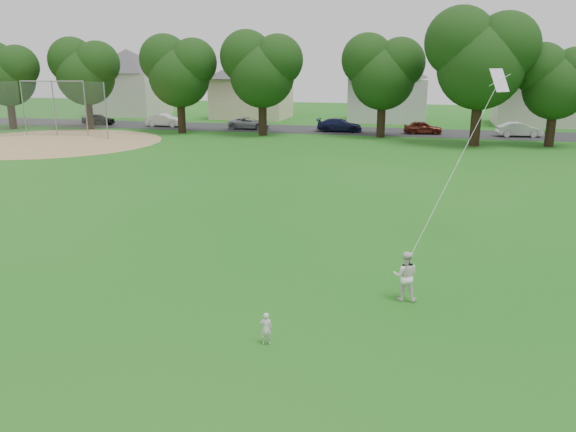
% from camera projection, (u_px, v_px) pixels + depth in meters
% --- Properties ---
extents(ground, '(160.00, 160.00, 0.00)m').
position_uv_depth(ground, '(244.00, 319.00, 14.58)').
color(ground, '#185F15').
rests_on(ground, ground).
extents(street, '(90.00, 7.00, 0.01)m').
position_uv_depth(street, '(380.00, 132.00, 53.90)').
color(street, '#2D2D30').
rests_on(street, ground).
extents(dirt_infield, '(18.00, 18.00, 0.02)m').
position_uv_depth(dirt_infield, '(52.00, 142.00, 46.78)').
color(dirt_infield, '#9E7F51').
rests_on(dirt_infield, ground).
extents(toddler, '(0.33, 0.26, 0.80)m').
position_uv_depth(toddler, '(266.00, 328.00, 13.20)').
color(toddler, silver).
rests_on(toddler, ground).
extents(older_boy, '(0.72, 0.57, 1.44)m').
position_uv_depth(older_boy, '(405.00, 276.00, 15.59)').
color(older_boy, white).
rests_on(older_boy, ground).
extents(kite, '(1.78, 3.54, 8.26)m').
position_uv_depth(kite, '(458.00, 162.00, 17.44)').
color(kite, white).
rests_on(kite, ground).
extents(baseball_backstop, '(10.89, 3.47, 4.83)m').
position_uv_depth(baseball_backstop, '(52.00, 109.00, 49.74)').
color(baseball_backstop, gray).
rests_on(baseball_backstop, ground).
extents(tree_row, '(81.57, 9.78, 11.52)m').
position_uv_depth(tree_row, '(443.00, 61.00, 44.93)').
color(tree_row, black).
rests_on(tree_row, ground).
extents(parked_cars, '(54.57, 2.37, 1.29)m').
position_uv_depth(parked_cars, '(348.00, 125.00, 53.50)').
color(parked_cars, black).
rests_on(parked_cars, ground).
extents(house_row, '(76.25, 13.63, 9.43)m').
position_uv_depth(house_row, '(394.00, 81.00, 61.98)').
color(house_row, beige).
rests_on(house_row, ground).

